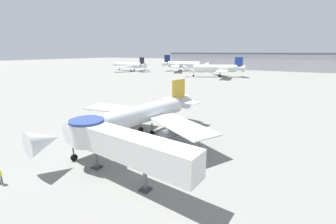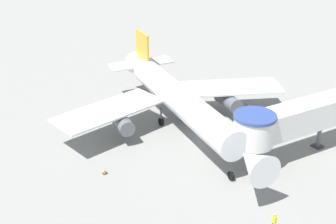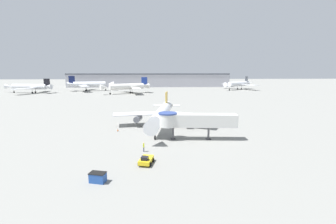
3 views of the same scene
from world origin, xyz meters
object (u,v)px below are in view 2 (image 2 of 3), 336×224
traffic_cone_port_wing (105,171)px  jet_bridge (296,118)px  ground_crew_marshaller (274,221)px  traffic_cone_starboard_wing (247,104)px  main_airplane (179,101)px

traffic_cone_port_wing → jet_bridge: bearing=-24.4°
jet_bridge → ground_crew_marshaller: 13.07m
traffic_cone_starboard_wing → traffic_cone_port_wing: bearing=-170.8°
main_airplane → traffic_cone_port_wing: (-11.31, -3.33, -3.34)m
traffic_cone_starboard_wing → traffic_cone_port_wing: 22.43m
jet_bridge → main_airplane: bearing=123.7°
main_airplane → ground_crew_marshaller: size_ratio=16.26×
main_airplane → ground_crew_marshaller: main_airplane is taller
main_airplane → jet_bridge: size_ratio=1.73×
traffic_cone_port_wing → ground_crew_marshaller: ground_crew_marshaller is taller
jet_bridge → traffic_cone_starboard_wing: jet_bridge is taller
jet_bridge → traffic_cone_starboard_wing: (4.64, 11.53, -3.99)m
main_airplane → traffic_cone_port_wing: 12.26m
jet_bridge → traffic_cone_starboard_wing: 13.05m
jet_bridge → traffic_cone_port_wing: 19.62m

